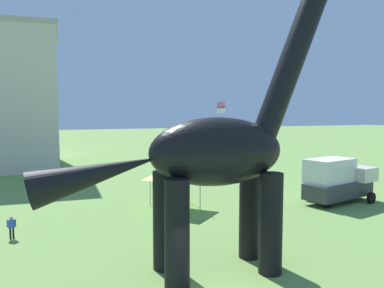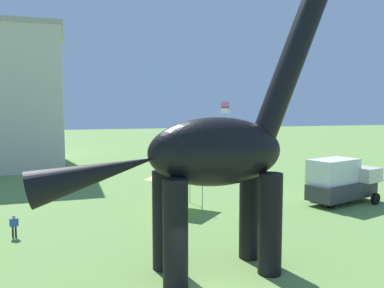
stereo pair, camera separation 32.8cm
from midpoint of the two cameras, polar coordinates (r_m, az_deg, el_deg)
dinosaur_sculpture at (r=15.92m, az=3.94°, el=-1.13°), size 13.23×2.80×13.83m
parked_box_truck at (r=30.07m, az=21.14°, el=-4.95°), size 5.97×3.62×3.20m
person_photographer at (r=22.86m, az=-24.07°, el=-10.57°), size 0.45×0.20×1.19m
festival_canopy_tent at (r=26.30m, az=-1.88°, el=-4.03°), size 3.15×3.15×3.00m
kite_high_left at (r=37.66m, az=5.09°, el=5.31°), size 1.00×1.00×1.08m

